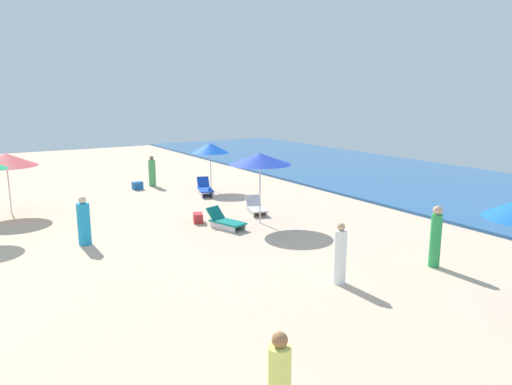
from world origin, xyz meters
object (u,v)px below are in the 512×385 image
Objects in this scene: umbrella_5 at (6,160)px; cooler_box_2 at (198,218)px; beachgoer_3 at (340,255)px; beachgoer_2 at (152,172)px; umbrella_0 at (260,159)px; lounge_chair_1_0 at (205,189)px; cooler_box_1 at (138,186)px; beachgoer_5 at (436,238)px; lounge_chair_0_0 at (225,221)px; lounge_chair_0_1 at (256,208)px; beachgoer_4 at (84,223)px; umbrella_1 at (210,148)px.

umbrella_5 is 4.49× the size of cooler_box_2.
beachgoer_3 is (12.24, 6.31, -1.43)m from umbrella_5.
beachgoer_2 is at bearing -167.37° from cooler_box_2.
beachgoer_3 is at bearing -12.87° from umbrella_0.
lounge_chair_1_0 is 8.37m from umbrella_5.
lounge_chair_1_0 is 3.46× the size of cooler_box_1.
beachgoer_5 is (15.46, 2.51, 0.12)m from beachgoer_2.
umbrella_0 is at bearing 76.43° from cooler_box_2.
umbrella_5 reaches higher than lounge_chair_0_0.
cooler_box_2 is (7.29, -0.10, -0.02)m from cooler_box_1.
umbrella_0 is 1.66× the size of beachgoer_2.
umbrella_5 is at bearing -47.30° from beachgoer_2.
beachgoer_5 is (7.72, 1.02, 0.60)m from lounge_chair_0_1.
cooler_box_1 is (-2.25, 5.86, -1.97)m from umbrella_5.
cooler_box_2 is (-0.53, 4.17, -0.54)m from beachgoer_4.
umbrella_0 is 1.65× the size of beachgoer_3.
lounge_chair_0_0 is at bearing -140.58° from beachgoer_3.
beachgoer_4 is at bearing 154.70° from lounge_chair_0_0.
lounge_chair_0_1 is 7.64m from cooler_box_1.
beachgoer_2 is 1.00× the size of beachgoer_4.
umbrella_0 is at bearing 99.25° from cooler_box_1.
beachgoer_4 reaches higher than lounge_chair_1_0.
beachgoer_5 is at bearing 36.26° from umbrella_5.
beachgoer_2 is (-9.08, -0.84, -1.67)m from umbrella_0.
umbrella_5 is 1.55× the size of beachgoer_4.
beachgoer_4 reaches higher than cooler_box_1.
lounge_chair_0_0 is 2.42m from lounge_chair_0_1.
umbrella_5 reaches higher than lounge_chair_0_1.
lounge_chair_0_0 is at bearing 44.96° from umbrella_5.
cooler_box_1 is at bearing -139.31° from beachgoer_3.
umbrella_1 is at bearing 50.77° from lounge_chair_0_0.
beachgoer_4 is 4.24m from cooler_box_2.
umbrella_1 is 4.33× the size of cooler_box_2.
beachgoer_3 is at bearing -106.43° from lounge_chair_0_0.
beachgoer_3 is 2.92× the size of cooler_box_2.
beachgoer_3 reaches higher than cooler_box_2.
beachgoer_3 is at bearing 49.28° from beachgoer_5.
lounge_chair_1_0 is 8.15m from beachgoer_4.
umbrella_1 is at bearing 169.32° from umbrella_0.
beachgoer_5 reaches higher than beachgoer_3.
umbrella_0 is at bearing 65.62° from beachgoer_4.
lounge_chair_0_0 is 1.32m from cooler_box_2.
umbrella_1 is 4.93× the size of cooler_box_1.
beachgoer_5 is 8.48m from cooler_box_2.
beachgoer_4 is (0.58, -6.72, 0.48)m from lounge_chair_0_1.
lounge_chair_0_1 is at bearing -24.32° from beachgoer_5.
umbrella_5 is 15.82m from beachgoer_5.
cooler_box_1 is 0.88× the size of cooler_box_2.
umbrella_1 is 1.42× the size of lounge_chair_1_0.
lounge_chair_1_0 is 3.04× the size of cooler_box_2.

